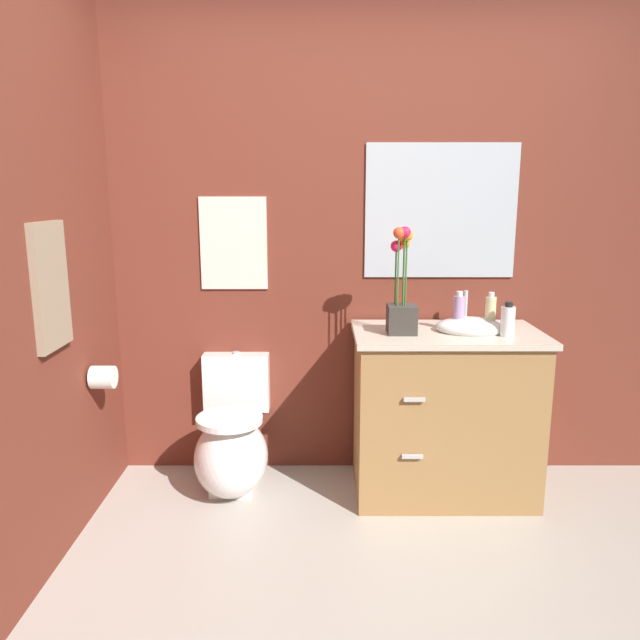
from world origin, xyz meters
TOP-DOWN VIEW (x-y plane):
  - wall_back at (0.20, 1.47)m, footprint 4.36×0.05m
  - wall_left at (-1.43, 0.43)m, footprint 0.05×4.04m
  - toilet at (-0.75, 1.17)m, footprint 0.38×0.59m
  - vanity_cabinet at (0.35, 1.14)m, footprint 0.94×0.56m
  - flower_vase at (0.11, 1.10)m, footprint 0.14×0.14m
  - soap_bottle at (0.55, 1.13)m, footprint 0.05×0.05m
  - lotion_bottle at (0.40, 1.15)m, footprint 0.06×0.06m
  - hand_wash_bottle at (0.61, 1.03)m, footprint 0.07×0.07m
  - wall_poster at (-0.75, 1.44)m, footprint 0.36×0.01m
  - wall_mirror at (0.35, 1.44)m, footprint 0.80×0.01m
  - hanging_towel at (-1.39, 0.62)m, footprint 0.03×0.28m
  - toilet_paper_roll at (-1.33, 0.97)m, footprint 0.11×0.11m

SIDE VIEW (x-z plane):
  - toilet at x=-0.75m, z-range -0.10..0.59m
  - vanity_cabinet at x=0.35m, z-range -0.08..0.97m
  - toilet_paper_roll at x=-1.33m, z-range 0.62..0.74m
  - hand_wash_bottle at x=0.61m, z-range 0.86..1.03m
  - soap_bottle at x=0.55m, z-range 0.86..1.06m
  - lotion_bottle at x=0.40m, z-range 0.86..1.06m
  - flower_vase at x=0.11m, z-range 0.78..1.30m
  - hanging_towel at x=-1.39m, z-range 0.92..1.44m
  - wall_back at x=0.20m, z-range 0.00..2.50m
  - wall_left at x=-1.43m, z-range 0.00..2.50m
  - wall_poster at x=-0.75m, z-range 1.03..1.53m
  - wall_mirror at x=0.35m, z-range 1.10..1.80m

